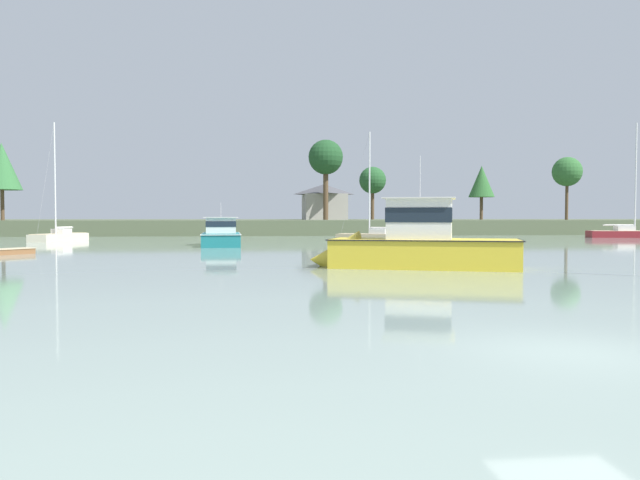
# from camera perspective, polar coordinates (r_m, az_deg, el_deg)

# --- Properties ---
(ground_plane) EXTENTS (493.19, 493.19, 0.00)m
(ground_plane) POSITION_cam_1_polar(r_m,az_deg,el_deg) (12.57, 22.30, -9.50)
(ground_plane) COLOR gray
(far_shore_bank) EXTENTS (221.94, 58.55, 2.09)m
(far_shore_bank) POSITION_cam_1_polar(r_m,az_deg,el_deg) (111.78, -3.17, 1.36)
(far_shore_bank) COLOR #4C563D
(far_shore_bank) RESTS_ON ground
(cruiser_yellow) EXTENTS (10.90, 6.40, 6.70)m
(cruiser_yellow) POSITION_cam_1_polar(r_m,az_deg,el_deg) (31.03, 7.83, -1.10)
(cruiser_yellow) COLOR gold
(cruiser_yellow) RESTS_ON ground
(sailboat_maroon) EXTENTS (9.80, 4.44, 14.67)m
(sailboat_maroon) POSITION_cam_1_polar(r_m,az_deg,el_deg) (85.33, 26.55, 0.40)
(sailboat_maroon) COLOR maroon
(sailboat_maroon) RESTS_ON ground
(dinghy_wood) EXTENTS (2.82, 3.13, 0.56)m
(dinghy_wood) POSITION_cam_1_polar(r_m,az_deg,el_deg) (46.59, -26.61, -1.02)
(dinghy_wood) COLOR brown
(dinghy_wood) RESTS_ON ground
(cruiser_teal) EXTENTS (3.75, 9.88, 5.03)m
(cruiser_teal) POSITION_cam_1_polar(r_m,az_deg,el_deg) (56.23, -9.11, 0.09)
(cruiser_teal) COLOR #196B70
(cruiser_teal) RESTS_ON ground
(sailboat_cream) EXTENTS (4.14, 8.51, 12.92)m
(sailboat_cream) POSITION_cam_1_polar(r_m,az_deg,el_deg) (70.94, -22.90, 0.13)
(sailboat_cream) COLOR beige
(sailboat_cream) RESTS_ON ground
(sailboat_sand) EXTENTS (7.97, 5.83, 11.80)m
(sailboat_sand) POSITION_cam_1_polar(r_m,az_deg,el_deg) (63.58, 5.13, 0.06)
(sailboat_sand) COLOR tan
(sailboat_sand) RESTS_ON ground
(shore_tree_far_left) EXTENTS (4.70, 4.70, 10.10)m
(shore_tree_far_left) POSITION_cam_1_polar(r_m,az_deg,el_deg) (107.41, 21.84, 5.84)
(shore_tree_far_left) COLOR brown
(shore_tree_far_left) RESTS_ON far_shore_bank
(shore_tree_inland_c) EXTENTS (4.34, 4.34, 9.14)m
(shore_tree_inland_c) POSITION_cam_1_polar(r_m,az_deg,el_deg) (108.29, 14.68, 5.22)
(shore_tree_inland_c) COLOR brown
(shore_tree_inland_c) RESTS_ON far_shore_bank
(shore_tree_center_left) EXTENTS (5.62, 5.62, 12.96)m
(shore_tree_center_left) POSITION_cam_1_polar(r_m,az_deg,el_deg) (100.64, 0.53, 7.55)
(shore_tree_center_left) COLOR brown
(shore_tree_center_left) RESTS_ON far_shore_bank
(shore_tree_inland_b) EXTENTS (5.14, 5.14, 10.39)m
(shore_tree_inland_b) POSITION_cam_1_polar(r_m,az_deg,el_deg) (93.52, -27.30, 6.04)
(shore_tree_inland_b) COLOR brown
(shore_tree_inland_b) RESTS_ON far_shore_bank
(shore_tree_center) EXTENTS (4.94, 4.94, 9.72)m
(shore_tree_center) POSITION_cam_1_polar(r_m,az_deg,el_deg) (114.54, 4.87, 5.48)
(shore_tree_center) COLOR brown
(shore_tree_center) RESTS_ON far_shore_bank
(cottage_hillside) EXTENTS (7.67, 9.99, 6.21)m
(cottage_hillside) POSITION_cam_1_polar(r_m,az_deg,el_deg) (108.21, 0.38, 3.59)
(cottage_hillside) COLOR #9E998E
(cottage_hillside) RESTS_ON far_shore_bank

